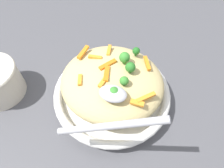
{
  "coord_description": "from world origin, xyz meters",
  "views": [
    {
      "loc": [
        0.08,
        -0.26,
        0.45
      ],
      "look_at": [
        0.0,
        0.0,
        0.07
      ],
      "focal_mm": 32.37,
      "sensor_mm": 36.0,
      "label": 1
    }
  ],
  "objects": [
    {
      "name": "carrot_piece_1",
      "position": [
        -0.01,
        -0.01,
        0.11
      ],
      "size": [
        0.02,
        0.04,
        0.01
      ],
      "primitive_type": "cube",
      "rotation": [
        0.0,
        0.0,
        1.78
      ],
      "color": "orange",
      "rests_on": "pasta_mound"
    },
    {
      "name": "carrot_piece_3",
      "position": [
        -0.05,
        0.03,
        0.11
      ],
      "size": [
        0.03,
        0.01,
        0.01
      ],
      "primitive_type": "cube",
      "rotation": [
        0.0,
        0.0,
        0.11
      ],
      "color": "orange",
      "rests_on": "pasta_mound"
    },
    {
      "name": "carrot_piece_2",
      "position": [
        -0.08,
        0.04,
        0.11
      ],
      "size": [
        0.01,
        0.04,
        0.01
      ],
      "primitive_type": "cube",
      "rotation": [
        0.0,
        0.0,
        1.44
      ],
      "color": "orange",
      "rests_on": "pasta_mound"
    },
    {
      "name": "broccoli_floret_2",
      "position": [
        0.02,
        0.03,
        0.13
      ],
      "size": [
        0.02,
        0.02,
        0.03
      ],
      "color": "#377928",
      "rests_on": "pasta_mound"
    },
    {
      "name": "serving_bowl",
      "position": [
        0.0,
        0.0,
        0.02
      ],
      "size": [
        0.28,
        0.28,
        0.04
      ],
      "color": "white",
      "rests_on": "ground_plane"
    },
    {
      "name": "broccoli_floret_1",
      "position": [
        0.04,
        0.07,
        0.12
      ],
      "size": [
        0.02,
        0.02,
        0.02
      ],
      "color": "#205B1C",
      "rests_on": "pasta_mound"
    },
    {
      "name": "ground_plane",
      "position": [
        0.0,
        0.0,
        0.0
      ],
      "size": [
        2.4,
        2.4,
        0.0
      ],
      "primitive_type": "plane",
      "color": "#4C4C51"
    },
    {
      "name": "pasta_mound",
      "position": [
        0.0,
        0.0,
        0.08
      ],
      "size": [
        0.24,
        0.22,
        0.07
      ],
      "primitive_type": "ellipsoid",
      "color": "#D1BA7A",
      "rests_on": "serving_bowl"
    },
    {
      "name": "carrot_piece_6",
      "position": [
        0.07,
        0.05,
        0.11
      ],
      "size": [
        0.02,
        0.04,
        0.01
      ],
      "primitive_type": "cube",
      "rotation": [
        0.0,
        0.0,
        5.15
      ],
      "color": "orange",
      "rests_on": "pasta_mound"
    },
    {
      "name": "broccoli_floret_0",
      "position": [
        0.03,
        -0.02,
        0.12
      ],
      "size": [
        0.02,
        0.02,
        0.02
      ],
      "color": "#377928",
      "rests_on": "pasta_mound"
    },
    {
      "name": "carrot_piece_5",
      "position": [
        -0.01,
        0.02,
        0.11
      ],
      "size": [
        0.03,
        0.04,
        0.01
      ],
      "primitive_type": "cube",
      "rotation": [
        0.0,
        0.0,
        0.93
      ],
      "color": "orange",
      "rests_on": "pasta_mound"
    },
    {
      "name": "broccoli_floret_3",
      "position": [
        0.02,
        -0.05,
        0.12
      ],
      "size": [
        0.02,
        0.02,
        0.03
      ],
      "color": "#377928",
      "rests_on": "pasta_mound"
    },
    {
      "name": "carrot_piece_8",
      "position": [
        -0.01,
        -0.03,
        0.11
      ],
      "size": [
        0.01,
        0.03,
        0.01
      ],
      "primitive_type": "cube",
      "rotation": [
        0.0,
        0.0,
        1.37
      ],
      "color": "orange",
      "rests_on": "pasta_mound"
    },
    {
      "name": "broccoli_floret_4",
      "position": [
        0.04,
        0.01,
        0.13
      ],
      "size": [
        0.02,
        0.02,
        0.03
      ],
      "color": "#296820",
      "rests_on": "pasta_mound"
    },
    {
      "name": "carrot_piece_7",
      "position": [
        -0.06,
        -0.04,
        0.11
      ],
      "size": [
        0.02,
        0.03,
        0.01
      ],
      "primitive_type": "cube",
      "rotation": [
        0.0,
        0.0,
        5.04
      ],
      "color": "orange",
      "rests_on": "pasta_mound"
    },
    {
      "name": "carrot_piece_4",
      "position": [
        0.08,
        -0.04,
        0.11
      ],
      "size": [
        0.04,
        0.03,
        0.01
      ],
      "primitive_type": "cube",
      "rotation": [
        0.0,
        0.0,
        0.76
      ],
      "color": "orange",
      "rests_on": "pasta_mound"
    },
    {
      "name": "carrot_piece_0",
      "position": [
        0.07,
        -0.06,
        0.11
      ],
      "size": [
        0.03,
        0.01,
        0.01
      ],
      "primitive_type": "cube",
      "rotation": [
        0.0,
        0.0,
        6.26
      ],
      "color": "orange",
      "rests_on": "pasta_mound"
    },
    {
      "name": "carrot_piece_9",
      "position": [
        -0.03,
        0.06,
        0.11
      ],
      "size": [
        0.01,
        0.03,
        0.01
      ],
      "primitive_type": "cube",
      "rotation": [
        0.0,
        0.0,
        4.87
      ],
      "color": "orange",
      "rests_on": "pasta_mound"
    },
    {
      "name": "serving_spoon",
      "position": [
        0.03,
        -0.09,
        0.14
      ],
      "size": [
        0.17,
        0.13,
        0.09
      ],
      "color": "#B7B7BC",
      "rests_on": "pasta_mound"
    }
  ]
}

